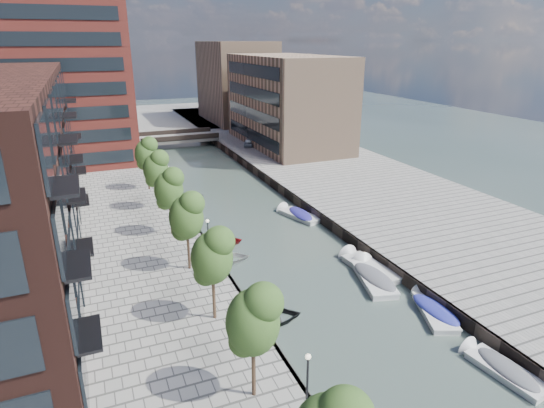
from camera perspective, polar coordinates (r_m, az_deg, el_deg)
water at (r=50.74m, az=-4.56°, el=0.04°), size 300.00×300.00×0.00m
quay_right at (r=57.22m, az=10.85°, el=2.57°), size 20.00×140.00×1.00m
quay_wall_left at (r=49.19m, az=-11.35°, el=-0.33°), size 0.25×140.00×1.00m
quay_wall_right at (r=52.64m, az=1.75°, el=1.41°), size 0.25×140.00×1.00m
far_closure at (r=107.82m, az=-14.66°, el=10.32°), size 80.00×40.00×1.00m
apartment_block at (r=37.14m, az=-30.33°, el=2.85°), size 8.00×38.00×14.00m
tower at (r=70.62m, az=-25.69°, el=17.08°), size 18.00×18.00×30.00m
tan_block_near at (r=74.63m, az=1.89°, el=12.79°), size 12.00×25.00×14.00m
tan_block_far at (r=98.70m, az=-4.51°, el=15.04°), size 12.00×20.00×16.00m
bridge at (r=80.43m, az=-11.74°, el=8.13°), size 13.00×6.00×1.30m
tree_1 at (r=21.17m, az=-2.43°, el=-14.11°), size 2.50×2.50×5.95m
tree_2 at (r=27.00m, az=-7.56°, el=-6.30°), size 2.50×2.50×5.95m
tree_3 at (r=33.28m, az=-10.73°, el=-1.33°), size 2.50×2.50×5.95m
tree_4 at (r=39.81m, az=-12.86°, el=2.05°), size 2.50×2.50×5.95m
tree_5 at (r=46.47m, az=-14.40°, el=4.47°), size 2.50×2.50×5.95m
tree_6 at (r=53.22m, az=-15.55°, el=6.27°), size 2.50×2.50×5.95m
lamp_0 at (r=20.50m, az=4.44°, el=-21.82°), size 0.24×0.24×4.12m
lamp_1 at (r=33.32m, az=-7.98°, el=-4.48°), size 0.24×0.24×4.12m
lamp_2 at (r=48.08m, az=-12.87°, el=2.88°), size 0.24×0.24×4.12m
sloop_1 at (r=30.40m, az=-0.53°, el=-14.45°), size 5.04×4.04×0.93m
sloop_2 at (r=40.75m, az=-7.36°, el=-5.19°), size 5.88×4.79×1.07m
sloop_3 at (r=37.84m, az=-6.24°, el=-7.20°), size 5.05×4.02×0.94m
sloop_4 at (r=52.42m, az=-10.92°, el=0.39°), size 5.01×3.82×0.97m
motorboat_0 at (r=33.02m, az=19.52°, el=-12.27°), size 3.44×5.25×1.66m
motorboat_1 at (r=29.33m, az=26.64°, el=-17.87°), size 2.20×4.86×1.56m
motorboat_2 at (r=37.40m, az=11.53°, el=-7.66°), size 2.46×5.82×1.89m
motorboat_3 at (r=46.90m, az=3.17°, el=-1.35°), size 3.25×5.42×1.71m
motorboat_4 at (r=35.76m, az=12.42°, el=-8.86°), size 3.39×6.01×1.90m
car at (r=74.26m, az=-2.95°, el=7.73°), size 2.73×3.82×1.21m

